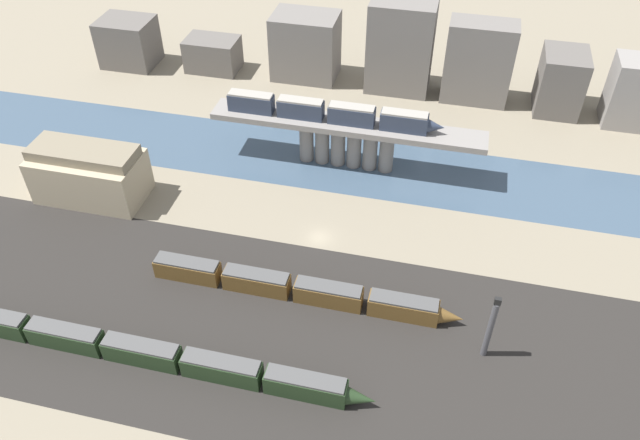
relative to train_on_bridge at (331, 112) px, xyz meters
The scene contains 15 objects.
ground_plane 27.83m from the train_on_bridge, 82.24° to the right, with size 400.00×400.00×0.00m, color gray.
railbed_yard 50.29m from the train_on_bridge, 86.06° to the right, with size 280.00×42.00×0.01m, color #282623.
river_water 13.10m from the train_on_bridge, ahead, with size 320.00×21.11×0.01m, color #3D5166.
bridge 6.27m from the train_on_bridge, ahead, with size 58.21×7.02×10.66m.
train_on_bridge is the anchor object (origin of this frame).
train_yard_near 61.40m from the train_on_bridge, 104.88° to the right, with size 69.25×3.03×4.00m.
train_yard_mid 41.53m from the train_on_bridge, 84.79° to the right, with size 54.14×3.19×3.94m.
warehouse_building 50.72m from the train_on_bridge, 153.27° to the right, with size 21.63×11.34×11.73m.
signal_tower 57.16m from the train_on_bridge, 52.15° to the right, with size 1.00×0.97×13.10m.
city_block_far_left 71.70m from the train_on_bridge, 152.80° to the left, with size 14.00×11.38×12.48m, color #605B56.
city_block_left 53.82m from the train_on_bridge, 139.26° to the left, with size 13.87×9.23×8.65m, color #605B56.
city_block_center 40.25m from the train_on_bridge, 112.18° to the left, with size 16.70×11.79×16.73m, color slate.
city_block_right 37.61m from the train_on_bridge, 75.24° to the left, with size 15.91×11.09×22.98m, color slate.
city_block_far_right 45.38m from the train_on_bridge, 50.31° to the left, with size 16.12×8.40×20.15m, color slate.
city_block_tall 60.27m from the train_on_bridge, 35.52° to the left, with size 10.38×12.78×14.66m, color #605B56.
Camera 1 is at (20.27, -84.96, 81.22)m, focal length 35.00 mm.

